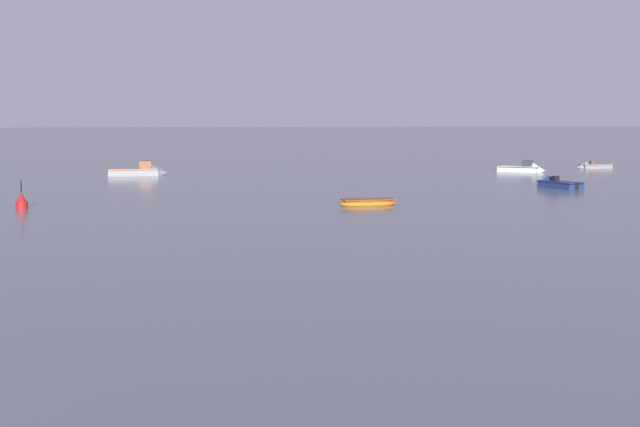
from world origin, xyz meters
The scene contains 6 objects.
rowboat_moored_0 centered at (20.94, 49.90, 0.20)m, with size 4.74×2.18×0.72m.
motorboat_moored_3 centered at (41.67, 64.17, 0.25)m, with size 3.52×5.56×1.80m.
motorboat_moored_5 centered at (46.45, 86.06, 0.32)m, with size 5.83×4.66×2.15m.
motorboat_moored_6 centered at (57.04, 91.57, 0.22)m, with size 4.87×2.33×1.61m.
motorboat_moored_7 centered at (0.83, 85.41, 0.38)m, with size 6.79×2.63×2.52m.
channel_buoy centered at (-5.59, 50.71, 0.46)m, with size 0.90×0.90×2.30m.
Camera 1 is at (9.01, -19.85, 7.38)m, focal length 50.87 mm.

